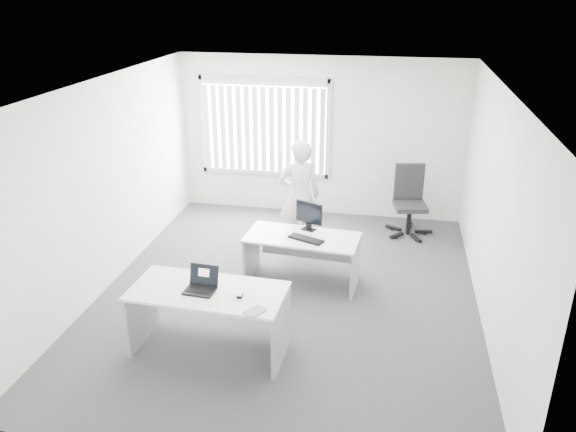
% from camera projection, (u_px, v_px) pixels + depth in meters
% --- Properties ---
extents(ground, '(6.00, 6.00, 0.00)m').
position_uv_depth(ground, '(288.00, 294.00, 7.63)').
color(ground, '#53535B').
rests_on(ground, ground).
extents(wall_back, '(5.00, 0.02, 2.80)m').
position_uv_depth(wall_back, '(321.00, 138.00, 9.81)').
color(wall_back, white).
rests_on(wall_back, ground).
extents(wall_front, '(5.00, 0.02, 2.80)m').
position_uv_depth(wall_front, '(216.00, 332.00, 4.38)').
color(wall_front, white).
rests_on(wall_front, ground).
extents(wall_left, '(0.02, 6.00, 2.80)m').
position_uv_depth(wall_left, '(106.00, 185.00, 7.53)').
color(wall_left, white).
rests_on(wall_left, ground).
extents(wall_right, '(0.02, 6.00, 2.80)m').
position_uv_depth(wall_right, '(495.00, 212.00, 6.66)').
color(wall_right, white).
rests_on(wall_right, ground).
extents(ceiling, '(5.00, 6.00, 0.02)m').
position_uv_depth(ceiling, '(288.00, 86.00, 6.55)').
color(ceiling, white).
rests_on(ceiling, wall_back).
extents(window, '(2.32, 0.06, 1.76)m').
position_uv_depth(window, '(264.00, 127.00, 9.89)').
color(window, '#B7B7B3').
rests_on(window, wall_back).
extents(blinds, '(2.20, 0.10, 1.50)m').
position_uv_depth(blinds, '(263.00, 130.00, 9.85)').
color(blinds, silver).
rests_on(blinds, wall_back).
extents(desk_near, '(1.75, 0.88, 0.78)m').
position_uv_depth(desk_near, '(209.00, 307.00, 6.27)').
color(desk_near, white).
rests_on(desk_near, ground).
extents(desk_far, '(1.59, 0.85, 0.70)m').
position_uv_depth(desk_far, '(302.00, 249.00, 7.75)').
color(desk_far, white).
rests_on(desk_far, ground).
extents(office_chair, '(0.77, 0.77, 1.16)m').
position_uv_depth(office_chair, '(409.00, 213.00, 9.35)').
color(office_chair, black).
rests_on(office_chair, ground).
extents(person, '(0.75, 0.61, 1.78)m').
position_uv_depth(person, '(299.00, 196.00, 8.58)').
color(person, silver).
rests_on(person, ground).
extents(laptop, '(0.35, 0.32, 0.26)m').
position_uv_depth(laptop, '(199.00, 281.00, 6.09)').
color(laptop, black).
rests_on(laptop, desk_near).
extents(paper_sheet, '(0.35, 0.30, 0.00)m').
position_uv_depth(paper_sheet, '(240.00, 297.00, 6.04)').
color(paper_sheet, white).
rests_on(paper_sheet, desk_near).
extents(mouse, '(0.07, 0.10, 0.04)m').
position_uv_depth(mouse, '(240.00, 295.00, 6.04)').
color(mouse, '#B0B0B2').
rests_on(mouse, paper_sheet).
extents(booklet, '(0.24, 0.26, 0.01)m').
position_uv_depth(booklet, '(255.00, 311.00, 5.77)').
color(booklet, silver).
rests_on(booklet, desk_near).
extents(keyboard, '(0.52, 0.34, 0.02)m').
position_uv_depth(keyboard, '(306.00, 239.00, 7.57)').
color(keyboard, black).
rests_on(keyboard, desk_far).
extents(monitor, '(0.43, 0.27, 0.41)m').
position_uv_depth(monitor, '(309.00, 216.00, 7.80)').
color(monitor, black).
rests_on(monitor, desk_far).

